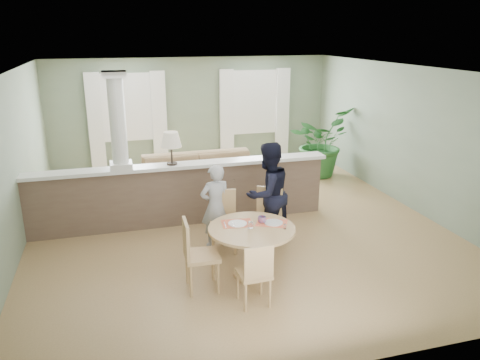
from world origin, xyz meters
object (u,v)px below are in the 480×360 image
object	(u,v)px
sofa	(201,177)
chair_far_boy	(223,217)
houseplant	(320,142)
chair_side	(196,252)
child_person	(216,206)
dining_table	(252,237)
chair_far_man	(267,216)
chair_near	(256,272)
man_person	(268,194)

from	to	relation	value
sofa	chair_far_boy	xyz separation A→B (m)	(-0.13, -2.46, 0.09)
houseplant	chair_side	world-z (taller)	houseplant
sofa	chair_far_boy	distance (m)	2.47
chair_side	child_person	bearing A→B (deg)	-21.95
sofa	chair_far_boy	world-z (taller)	chair_far_boy
child_person	chair_side	bearing A→B (deg)	59.59
chair_side	houseplant	bearing A→B (deg)	-38.90
dining_table	chair_side	distance (m)	0.83
chair_far_man	child_person	size ratio (longest dim) A/B	0.71
chair_far_man	sofa	bearing A→B (deg)	138.51
chair_far_man	chair_side	xyz separation A→B (m)	(-1.31, -0.96, 0.01)
chair_near	chair_side	bearing A→B (deg)	-45.83
sofa	dining_table	distance (m)	3.41
dining_table	child_person	bearing A→B (deg)	104.47
chair_side	man_person	distance (m)	1.80
houseplant	chair_far_man	bearing A→B (deg)	-126.02
chair_near	child_person	size ratio (longest dim) A/B	0.64
chair_far_boy	man_person	distance (m)	0.80
chair_far_boy	man_person	xyz separation A→B (m)	(0.74, 0.02, 0.31)
dining_table	chair_far_man	world-z (taller)	chair_far_man
chair_near	man_person	size ratio (longest dim) A/B	0.52
sofa	houseplant	xyz separation A→B (m)	(3.01, 0.78, 0.37)
sofa	chair_far_boy	size ratio (longest dim) A/B	3.16
chair_far_man	chair_side	distance (m)	1.62
houseplant	chair_near	xyz separation A→B (m)	(-3.15, -4.96, -0.33)
chair_near	man_person	world-z (taller)	man_person
dining_table	chair_far_boy	size ratio (longest dim) A/B	1.27
sofa	dining_table	bearing A→B (deg)	-90.15
dining_table	chair_far_boy	distance (m)	0.96
chair_side	chair_far_man	bearing A→B (deg)	-51.67
chair_far_boy	child_person	world-z (taller)	child_person
chair_far_man	chair_near	xyz separation A→B (m)	(-0.68, -1.57, -0.06)
chair_far_man	child_person	bearing A→B (deg)	-161.95
dining_table	chair_far_boy	bearing A→B (deg)	100.57
sofa	chair_near	distance (m)	4.18
sofa	chair_near	size ratio (longest dim) A/B	3.45
chair_far_boy	man_person	size ratio (longest dim) A/B	0.57
sofa	houseplant	bearing A→B (deg)	13.61
chair_far_boy	houseplant	bearing A→B (deg)	57.21
chair_side	chair_near	bearing A→B (deg)	-131.91
child_person	chair_far_man	bearing A→B (deg)	154.87
chair_side	man_person	xyz separation A→B (m)	(1.38, 1.13, 0.29)
chair_far_man	dining_table	bearing A→B (deg)	-84.92
dining_table	chair_far_boy	xyz separation A→B (m)	(-0.18, 0.95, -0.06)
sofa	child_person	size ratio (longest dim) A/B	2.20
houseplant	chair_far_man	distance (m)	4.20
dining_table	chair_near	world-z (taller)	chair_near
sofa	chair_side	world-z (taller)	chair_side
sofa	man_person	size ratio (longest dim) A/B	1.79
child_person	houseplant	bearing A→B (deg)	-142.34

